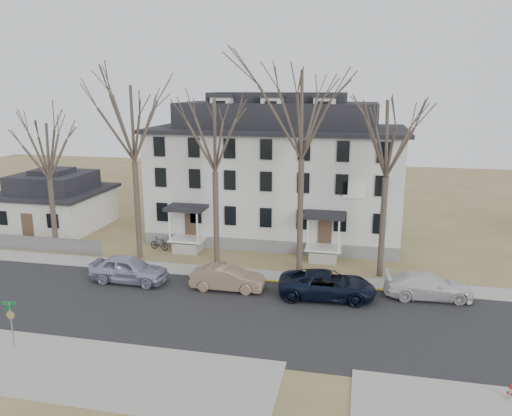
% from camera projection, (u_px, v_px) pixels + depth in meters
% --- Properties ---
extents(ground, '(120.00, 120.00, 0.00)m').
position_uv_depth(ground, '(256.00, 334.00, 25.89)').
color(ground, olive).
rests_on(ground, ground).
extents(main_road, '(120.00, 10.00, 0.04)m').
position_uv_depth(main_road, '(263.00, 317.00, 27.79)').
color(main_road, '#27272A').
rests_on(main_road, ground).
extents(far_sidewalk, '(120.00, 2.00, 0.08)m').
position_uv_depth(far_sidewalk, '(281.00, 278.00, 33.49)').
color(far_sidewalk, '#A09F97').
rests_on(far_sidewalk, ground).
extents(near_sidewalk_left, '(20.00, 5.00, 0.08)m').
position_uv_depth(near_sidewalk_left, '(62.00, 368.00, 22.77)').
color(near_sidewalk_left, '#A09F97').
rests_on(near_sidewalk_left, ground).
extents(yellow_curb, '(14.00, 0.25, 0.06)m').
position_uv_depth(yellow_curb, '(356.00, 289.00, 31.61)').
color(yellow_curb, gold).
rests_on(yellow_curb, ground).
extents(boarding_house, '(20.80, 12.36, 12.05)m').
position_uv_depth(boarding_house, '(277.00, 173.00, 42.08)').
color(boarding_house, slate).
rests_on(boarding_house, ground).
extents(small_house, '(8.70, 8.70, 5.00)m').
position_uv_depth(small_house, '(55.00, 203.00, 45.04)').
color(small_house, silver).
rests_on(small_house, ground).
extents(fence, '(14.00, 0.06, 1.20)m').
position_uv_depth(fence, '(20.00, 250.00, 39.20)').
color(fence, gray).
rests_on(fence, ground).
extents(tree_far_left, '(8.40, 8.40, 13.72)m').
position_uv_depth(tree_far_left, '(132.00, 118.00, 35.00)').
color(tree_far_left, '#473B31').
rests_on(tree_far_left, ground).
extents(tree_mid_left, '(7.80, 7.80, 12.74)m').
position_uv_depth(tree_mid_left, '(214.00, 130.00, 33.95)').
color(tree_mid_left, '#473B31').
rests_on(tree_mid_left, ground).
extents(tree_center, '(9.00, 9.00, 14.70)m').
position_uv_depth(tree_center, '(303.00, 109.00, 32.38)').
color(tree_center, '#473B31').
rests_on(tree_center, ground).
extents(tree_mid_right, '(7.80, 7.80, 12.74)m').
position_uv_depth(tree_mid_right, '(388.00, 133.00, 31.61)').
color(tree_mid_right, '#473B31').
rests_on(tree_mid_right, ground).
extents(tree_bungalow, '(6.60, 6.60, 10.78)m').
position_uv_depth(tree_bungalow, '(47.00, 147.00, 36.95)').
color(tree_bungalow, '#473B31').
rests_on(tree_bungalow, ground).
extents(car_silver, '(5.21, 2.23, 1.75)m').
position_uv_depth(car_silver, '(129.00, 270.00, 32.52)').
color(car_silver, '#A6A8C0').
rests_on(car_silver, ground).
extents(car_tan, '(4.65, 1.73, 1.52)m').
position_uv_depth(car_tan, '(227.00, 278.00, 31.33)').
color(car_tan, '#8B6F5A').
rests_on(car_tan, ground).
extents(car_navy, '(5.96, 3.02, 1.62)m').
position_uv_depth(car_navy, '(327.00, 285.00, 30.12)').
color(car_navy, black).
rests_on(car_navy, ground).
extents(car_white, '(5.33, 2.49, 1.51)m').
position_uv_depth(car_white, '(428.00, 286.00, 30.10)').
color(car_white, silver).
rests_on(car_white, ground).
extents(bicycle_left, '(1.82, 1.06, 0.90)m').
position_uv_depth(bicycle_left, '(189.00, 246.00, 38.76)').
color(bicycle_left, black).
rests_on(bicycle_left, ground).
extents(bicycle_right, '(1.77, 0.92, 1.03)m').
position_uv_depth(bicycle_right, '(159.00, 244.00, 38.99)').
color(bicycle_right, black).
rests_on(bicycle_right, ground).
extents(fire_hydrant, '(0.31, 0.29, 0.75)m').
position_uv_depth(fire_hydrant, '(511.00, 393.00, 20.25)').
color(fire_hydrant, '#B7B7BA').
rests_on(fire_hydrant, ground).
extents(street_sign, '(0.71, 0.71, 2.49)m').
position_uv_depth(street_sign, '(11.00, 318.00, 24.01)').
color(street_sign, gray).
rests_on(street_sign, ground).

